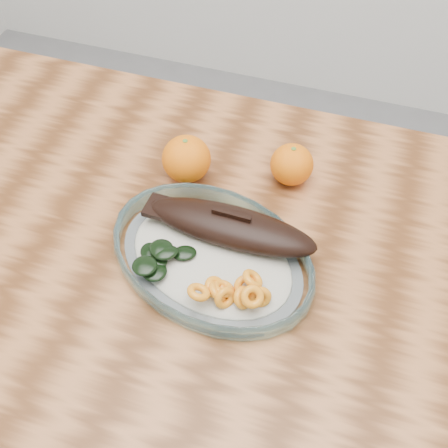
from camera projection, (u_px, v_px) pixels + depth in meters
The scene contains 5 objects.
ground at pixel (198, 431), 1.42m from camera, with size 3.00×3.00×0.00m, color slate.
dining_table at pixel (184, 289), 0.93m from camera, with size 1.20×0.80×0.75m.
plated_meal at pixel (212, 253), 0.83m from camera, with size 0.73×0.73×0.08m.
orange_left at pixel (186, 159), 0.93m from camera, with size 0.08×0.08×0.08m, color #FF5B05.
orange_right at pixel (292, 164), 0.92m from camera, with size 0.07×0.07×0.07m, color #FF5B05.
Camera 1 is at (0.22, -0.47, 1.43)m, focal length 45.00 mm.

